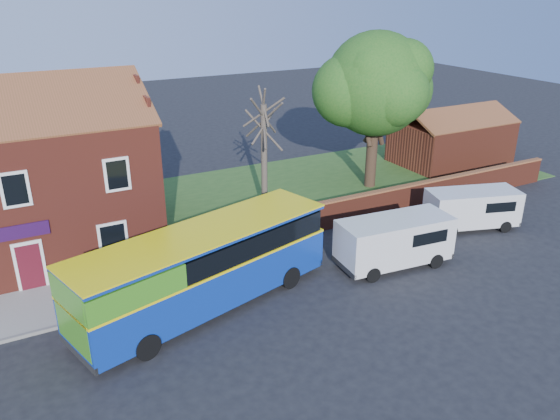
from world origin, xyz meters
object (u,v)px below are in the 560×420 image
van_near (395,240)px  large_tree (375,87)px  bus (197,268)px  van_far (472,207)px

van_near → large_tree: 12.12m
bus → large_tree: 17.92m
large_tree → van_near: bearing=-120.7°
van_far → van_near: bearing=-150.0°
van_near → large_tree: bearing=64.5°
van_near → large_tree: large_tree is taller
van_far → large_tree: 9.60m
bus → van_far: (15.70, 0.81, -0.72)m
large_tree → bus: bearing=-149.4°
van_near → large_tree: (5.63, 9.46, 5.07)m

